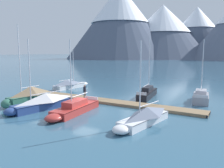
% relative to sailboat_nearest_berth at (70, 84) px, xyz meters
% --- Properties ---
extents(ground_plane, '(700.00, 700.00, 0.00)m').
position_rel_sailboat_nearest_berth_xyz_m(ground_plane, '(10.38, -10.42, -0.70)').
color(ground_plane, '#335B75').
extents(mountain_west_summit, '(93.01, 93.01, 61.56)m').
position_rel_sailboat_nearest_berth_xyz_m(mountain_west_summit, '(-65.49, 150.68, 32.00)').
color(mountain_west_summit, '#4C566B').
rests_on(mountain_west_summit, ground).
extents(mountain_central_massif, '(90.99, 90.99, 46.33)m').
position_rel_sailboat_nearest_berth_xyz_m(mountain_central_massif, '(-33.51, 170.71, 23.98)').
color(mountain_central_massif, '#4C566B').
rests_on(mountain_central_massif, ground).
extents(mountain_shoulder_ridge, '(74.77, 74.77, 44.90)m').
position_rel_sailboat_nearest_berth_xyz_m(mountain_shoulder_ridge, '(-7.42, 187.00, 22.68)').
color(mountain_shoulder_ridge, '#424C60').
rests_on(mountain_shoulder_ridge, ground).
extents(dock, '(24.00, 2.77, 0.30)m').
position_rel_sailboat_nearest_berth_xyz_m(dock, '(10.38, -6.42, -0.56)').
color(dock, '#846B4C').
rests_on(dock, ground).
extents(sailboat_nearest_berth, '(2.64, 7.35, 6.73)m').
position_rel_sailboat_nearest_berth_xyz_m(sailboat_nearest_berth, '(0.00, 0.00, 0.00)').
color(sailboat_nearest_berth, silver).
rests_on(sailboat_nearest_berth, ground).
extents(sailboat_second_berth, '(2.10, 5.97, 9.16)m').
position_rel_sailboat_nearest_berth_xyz_m(sailboat_second_berth, '(2.93, -11.60, 0.30)').
color(sailboat_second_berth, '#336B56').
rests_on(sailboat_second_berth, ground).
extents(sailboat_mid_dock_port, '(3.14, 7.46, 7.43)m').
position_rel_sailboat_nearest_berth_xyz_m(sailboat_mid_dock_port, '(6.16, -12.58, 0.10)').
color(sailboat_mid_dock_port, navy).
rests_on(sailboat_mid_dock_port, ground).
extents(sailboat_mid_dock_starboard, '(2.17, 7.57, 7.32)m').
position_rel_sailboat_nearest_berth_xyz_m(sailboat_mid_dock_starboard, '(10.26, -12.39, -0.19)').
color(sailboat_mid_dock_starboard, '#B2332D').
rests_on(sailboat_mid_dock_starboard, ground).
extents(sailboat_far_berth, '(2.02, 7.29, 8.60)m').
position_rel_sailboat_nearest_berth_xyz_m(sailboat_far_berth, '(14.03, -0.85, -0.10)').
color(sailboat_far_berth, black).
rests_on(sailboat_far_berth, ground).
extents(sailboat_outer_slip, '(2.97, 6.89, 7.07)m').
position_rel_sailboat_nearest_berth_xyz_m(sailboat_outer_slip, '(17.61, -12.18, -0.02)').
color(sailboat_outer_slip, white).
rests_on(sailboat_outer_slip, ground).
extents(sailboat_end_of_dock, '(2.25, 5.74, 7.63)m').
position_rel_sailboat_nearest_berth_xyz_m(sailboat_end_of_dock, '(20.73, -0.22, -0.10)').
color(sailboat_end_of_dock, '#93939E').
rests_on(sailboat_end_of_dock, ground).
extents(person_on_dock, '(0.25, 0.59, 1.69)m').
position_rel_sailboat_nearest_berth_xyz_m(person_on_dock, '(7.68, -6.71, 0.56)').
color(person_on_dock, brown).
rests_on(person_on_dock, dock).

